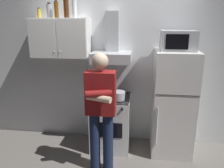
{
  "coord_description": "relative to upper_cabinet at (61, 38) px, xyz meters",
  "views": [
    {
      "loc": [
        0.37,
        -2.93,
        2.02
      ],
      "look_at": [
        0.0,
        0.0,
        1.15
      ],
      "focal_mm": 35.06,
      "sensor_mm": 36.0,
      "label": 1
    }
  ],
  "objects": [
    {
      "name": "bottle_spice_jar",
      "position": [
        -0.33,
        0.03,
        0.37
      ],
      "size": [
        0.06,
        0.06,
        0.15
      ],
      "color": "gold",
      "rests_on": "upper_cabinet"
    },
    {
      "name": "microwave",
      "position": [
        1.75,
        -0.11,
        -0.01
      ],
      "size": [
        0.48,
        0.37,
        0.28
      ],
      "color": "#B7BABF",
      "rests_on": "refrigerator"
    },
    {
      "name": "bottle_canister_steel",
      "position": [
        -0.16,
        0.04,
        0.4
      ],
      "size": [
        0.09,
        0.09,
        0.22
      ],
      "color": "#B2B5BA",
      "rests_on": "upper_cabinet"
    },
    {
      "name": "bottle_vodka_clear",
      "position": [
        0.23,
        0.04,
        0.45
      ],
      "size": [
        0.07,
        0.07,
        0.32
      ],
      "color": "silver",
      "rests_on": "upper_cabinet"
    },
    {
      "name": "ground_plane",
      "position": [
        0.85,
        -0.37,
        -1.75
      ],
      "size": [
        7.0,
        7.0,
        0.0
      ],
      "primitive_type": "plane",
      "color": "slate"
    },
    {
      "name": "stove_oven",
      "position": [
        0.8,
        -0.13,
        -1.32
      ],
      "size": [
        0.6,
        0.62,
        0.87
      ],
      "color": "white",
      "rests_on": "ground_plane"
    },
    {
      "name": "range_hood",
      "position": [
        0.8,
        0.0,
        -0.15
      ],
      "size": [
        0.6,
        0.44,
        0.75
      ],
      "color": "#B7BABF"
    },
    {
      "name": "upper_cabinet",
      "position": [
        0.0,
        0.0,
        0.0
      ],
      "size": [
        0.9,
        0.37,
        0.6
      ],
      "color": "white"
    },
    {
      "name": "bottle_rum_dark",
      "position": [
        0.12,
        -0.0,
        0.43
      ],
      "size": [
        0.08,
        0.08,
        0.27
      ],
      "color": "#47230F",
      "rests_on": "upper_cabinet"
    },
    {
      "name": "cooking_pot",
      "position": [
        0.93,
        -0.24,
        -0.81
      ],
      "size": [
        0.3,
        0.2,
        0.12
      ],
      "color": "#B7BABF",
      "rests_on": "stove_oven"
    },
    {
      "name": "bottle_beer_brown",
      "position": [
        -0.03,
        -0.02,
        0.42
      ],
      "size": [
        0.06,
        0.06,
        0.25
      ],
      "color": "brown",
      "rests_on": "upper_cabinet"
    },
    {
      "name": "refrigerator",
      "position": [
        1.75,
        -0.12,
        -0.95
      ],
      "size": [
        0.6,
        0.62,
        1.6
      ],
      "color": "white",
      "rests_on": "ground_plane"
    },
    {
      "name": "person_standing",
      "position": [
        0.75,
        -0.73,
        -0.85
      ],
      "size": [
        0.38,
        0.33,
        1.64
      ],
      "color": "#192342",
      "rests_on": "ground_plane"
    },
    {
      "name": "back_wall_tiled",
      "position": [
        0.85,
        0.23,
        -0.4
      ],
      "size": [
        4.8,
        0.1,
        2.7
      ],
      "primitive_type": "cube",
      "color": "white",
      "rests_on": "ground_plane"
    }
  ]
}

